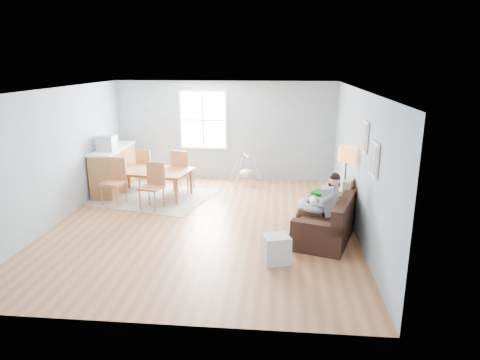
# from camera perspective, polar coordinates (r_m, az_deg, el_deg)

# --- Properties ---
(room) EXTENTS (8.40, 9.40, 3.90)m
(room) POSITION_cam_1_polar(r_m,az_deg,el_deg) (8.28, -5.18, 10.04)
(room) COLOR #935834
(window) EXTENTS (1.32, 0.08, 1.62)m
(window) POSITION_cam_1_polar(r_m,az_deg,el_deg) (11.86, -4.93, 7.98)
(window) COLOR white
(window) RESTS_ON room
(pictures) EXTENTS (0.05, 1.34, 0.74)m
(pictures) POSITION_cam_1_polar(r_m,az_deg,el_deg) (7.33, 16.84, 4.20)
(pictures) COLOR white
(pictures) RESTS_ON room
(wall_plates) EXTENTS (0.67, 0.02, 0.66)m
(wall_plates) POSITION_cam_1_polar(r_m,az_deg,el_deg) (12.17, -11.53, 8.77)
(wall_plates) COLOR #899BA5
(wall_plates) RESTS_ON room
(sofa) EXTENTS (1.47, 2.23, 0.84)m
(sofa) POSITION_cam_1_polar(r_m,az_deg,el_deg) (8.33, 12.00, -5.27)
(sofa) COLOR black
(sofa) RESTS_ON room
(green_throw) EXTENTS (1.18, 1.11, 0.04)m
(green_throw) POSITION_cam_1_polar(r_m,az_deg,el_deg) (8.91, 12.47, -2.31)
(green_throw) COLOR #13561B
(green_throw) RESTS_ON sofa
(beige_pillow) EXTENTS (0.31, 0.50, 0.48)m
(beige_pillow) POSITION_cam_1_polar(r_m,az_deg,el_deg) (8.66, 14.28, -1.42)
(beige_pillow) COLOR tan
(beige_pillow) RESTS_ON sofa
(father) EXTENTS (0.94, 0.51, 1.30)m
(father) POSITION_cam_1_polar(r_m,az_deg,el_deg) (7.94, 10.80, -3.13)
(father) COLOR gray
(father) RESTS_ON sofa
(nursing_pillow) EXTENTS (0.70, 0.69, 0.22)m
(nursing_pillow) POSITION_cam_1_polar(r_m,az_deg,el_deg) (7.99, 9.71, -3.34)
(nursing_pillow) COLOR silver
(nursing_pillow) RESTS_ON father
(infant) EXTENTS (0.14, 0.37, 0.14)m
(infant) POSITION_cam_1_polar(r_m,az_deg,el_deg) (8.00, 9.74, -2.73)
(infant) COLOR silver
(infant) RESTS_ON nursing_pillow
(toddler) EXTENTS (0.56, 0.36, 0.83)m
(toddler) POSITION_cam_1_polar(r_m,az_deg,el_deg) (8.40, 11.92, -2.13)
(toddler) COLOR silver
(toddler) RESTS_ON sofa
(floor_lamp) EXTENTS (0.33, 0.33, 1.62)m
(floor_lamp) POSITION_cam_1_polar(r_m,az_deg,el_deg) (8.54, 13.99, 2.48)
(floor_lamp) COLOR black
(floor_lamp) RESTS_ON room
(storage_cube) EXTENTS (0.52, 0.49, 0.47)m
(storage_cube) POSITION_cam_1_polar(r_m,az_deg,el_deg) (7.13, 4.75, -9.17)
(storage_cube) COLOR silver
(storage_cube) RESTS_ON room
(rug) EXTENTS (3.22, 2.74, 0.01)m
(rug) POSITION_cam_1_polar(r_m,az_deg,el_deg) (10.70, -11.75, -2.18)
(rug) COLOR gray
(rug) RESTS_ON room
(dining_table) EXTENTS (2.09, 1.41, 0.68)m
(dining_table) POSITION_cam_1_polar(r_m,az_deg,el_deg) (10.60, -11.85, -0.47)
(dining_table) COLOR brown
(dining_table) RESTS_ON rug
(chair_sw) EXTENTS (0.55, 0.55, 1.08)m
(chair_sw) POSITION_cam_1_polar(r_m,az_deg,el_deg) (10.26, -16.35, 0.34)
(chair_sw) COLOR #9C5F35
(chair_sw) RESTS_ON rug
(chair_se) EXTENTS (0.57, 0.57, 1.04)m
(chair_se) POSITION_cam_1_polar(r_m,az_deg,el_deg) (9.72, -11.48, -0.31)
(chair_se) COLOR #9C5F35
(chair_se) RESTS_ON rug
(chair_nw) EXTENTS (0.60, 0.60, 1.04)m
(chair_nw) POSITION_cam_1_polar(r_m,az_deg,el_deg) (11.36, -12.36, 1.95)
(chair_nw) COLOR #9C5F35
(chair_nw) RESTS_ON rug
(chair_ne) EXTENTS (0.57, 0.57, 1.07)m
(chair_ne) POSITION_cam_1_polar(r_m,az_deg,el_deg) (10.86, -7.79, 1.66)
(chair_ne) COLOR #9C5F35
(chair_ne) RESTS_ON rug
(counter) EXTENTS (0.62, 1.98, 1.10)m
(counter) POSITION_cam_1_polar(r_m,az_deg,el_deg) (11.39, -16.43, 1.49)
(counter) COLOR brown
(counter) RESTS_ON room
(monitor) EXTENTS (0.41, 0.39, 0.38)m
(monitor) POSITION_cam_1_polar(r_m,az_deg,el_deg) (10.90, -17.33, 4.74)
(monitor) COLOR #A5A6AA
(monitor) RESTS_ON counter
(baby_swing) EXTENTS (1.03, 1.04, 0.83)m
(baby_swing) POSITION_cam_1_polar(r_m,az_deg,el_deg) (11.30, 0.84, 1.05)
(baby_swing) COLOR #A5A6AA
(baby_swing) RESTS_ON room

